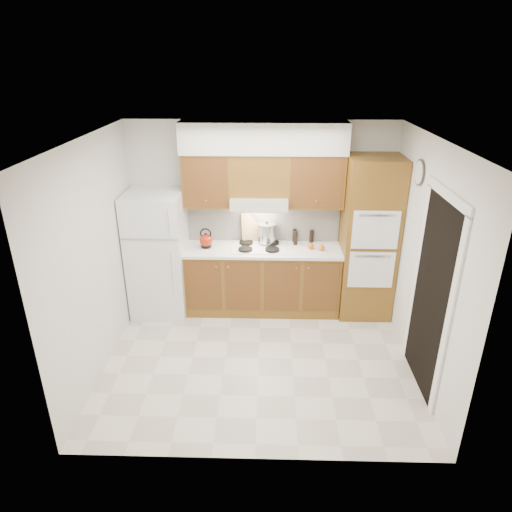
{
  "coord_description": "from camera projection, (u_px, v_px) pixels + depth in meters",
  "views": [
    {
      "loc": [
        0.09,
        -4.54,
        3.35
      ],
      "look_at": [
        -0.05,
        0.45,
        1.15
      ],
      "focal_mm": 32.0,
      "sensor_mm": 36.0,
      "label": 1
    }
  ],
  "objects": [
    {
      "name": "base_cabinets",
      "position": [
        262.0,
        280.0,
        6.42
      ],
      "size": [
        2.11,
        0.6,
        0.9
      ],
      "primitive_type": "cube",
      "color": "brown",
      "rests_on": "floor"
    },
    {
      "name": "upper_cab_over_hood",
      "position": [
        259.0,
        174.0,
        5.95
      ],
      "size": [
        0.75,
        0.33,
        0.55
      ],
      "primitive_type": "cube",
      "color": "brown",
      "rests_on": "range_hood"
    },
    {
      "name": "orange_near",
      "position": [
        321.0,
        248.0,
        6.12
      ],
      "size": [
        0.11,
        0.11,
        0.09
      ],
      "primitive_type": "sphere",
      "rotation": [
        0.0,
        0.0,
        0.39
      ],
      "color": "#FF630D",
      "rests_on": "countertop"
    },
    {
      "name": "floor",
      "position": [
        259.0,
        358.0,
        5.5
      ],
      "size": [
        3.6,
        3.6,
        0.0
      ],
      "primitive_type": "plane",
      "color": "beige",
      "rests_on": "ground"
    },
    {
      "name": "wall_right",
      "position": [
        425.0,
        262.0,
        4.93
      ],
      "size": [
        0.02,
        3.0,
        2.6
      ],
      "primitive_type": "cube",
      "color": "silver",
      "rests_on": "floor"
    },
    {
      "name": "condiment_c",
      "position": [
        312.0,
        236.0,
        6.39
      ],
      "size": [
        0.08,
        0.08,
        0.18
      ],
      "primitive_type": "cylinder",
      "rotation": [
        0.0,
        0.0,
        0.29
      ],
      "color": "black",
      "rests_on": "countertop"
    },
    {
      "name": "soffit",
      "position": [
        263.0,
        138.0,
        5.74
      ],
      "size": [
        2.13,
        0.36,
        0.4
      ],
      "primitive_type": "cube",
      "color": "silver",
      "rests_on": "wall_back"
    },
    {
      "name": "oven_cabinet",
      "position": [
        368.0,
        239.0,
        6.1
      ],
      "size": [
        0.7,
        0.65,
        2.2
      ],
      "primitive_type": "cube",
      "color": "brown",
      "rests_on": "floor"
    },
    {
      "name": "condiment_a",
      "position": [
        294.0,
        235.0,
        6.4
      ],
      "size": [
        0.07,
        0.07,
        0.19
      ],
      "primitive_type": "cylinder",
      "rotation": [
        0.0,
        0.0,
        0.38
      ],
      "color": "black",
      "rests_on": "countertop"
    },
    {
      "name": "condiment_b",
      "position": [
        295.0,
        238.0,
        6.3
      ],
      "size": [
        0.08,
        0.08,
        0.19
      ],
      "primitive_type": "cylinder",
      "rotation": [
        0.0,
        0.0,
        -0.39
      ],
      "color": "black",
      "rests_on": "countertop"
    },
    {
      "name": "doorway",
      "position": [
        431.0,
        298.0,
        4.71
      ],
      "size": [
        0.02,
        0.9,
        2.1
      ],
      "primitive_type": "cube",
      "color": "black",
      "rests_on": "floor"
    },
    {
      "name": "range_hood",
      "position": [
        259.0,
        202.0,
        6.03
      ],
      "size": [
        0.75,
        0.45,
        0.15
      ],
      "primitive_type": "cube",
      "color": "silver",
      "rests_on": "wall_back"
    },
    {
      "name": "wall_back",
      "position": [
        261.0,
        216.0,
        6.35
      ],
      "size": [
        3.6,
        0.02,
        2.6
      ],
      "primitive_type": "cube",
      "color": "silver",
      "rests_on": "floor"
    },
    {
      "name": "countertop",
      "position": [
        263.0,
        250.0,
        6.22
      ],
      "size": [
        2.13,
        0.62,
        0.04
      ],
      "primitive_type": "cube",
      "color": "white",
      "rests_on": "base_cabinets"
    },
    {
      "name": "orange_far",
      "position": [
        311.0,
        246.0,
        6.17
      ],
      "size": [
        0.1,
        0.1,
        0.08
      ],
      "primitive_type": "sphere",
      "rotation": [
        0.0,
        0.0,
        0.26
      ],
      "color": "orange",
      "rests_on": "countertop"
    },
    {
      "name": "backsplash",
      "position": [
        263.0,
        222.0,
        6.37
      ],
      "size": [
        2.11,
        0.03,
        0.56
      ],
      "primitive_type": "cube",
      "color": "white",
      "rests_on": "countertop"
    },
    {
      "name": "kettle",
      "position": [
        206.0,
        241.0,
        6.2
      ],
      "size": [
        0.22,
        0.22,
        0.18
      ],
      "primitive_type": "sphere",
      "rotation": [
        0.0,
        0.0,
        -0.26
      ],
      "color": "maroon",
      "rests_on": "countertop"
    },
    {
      "name": "stock_pot",
      "position": [
        267.0,
        233.0,
        6.3
      ],
      "size": [
        0.3,
        0.3,
        0.26
      ],
      "primitive_type": "cylinder",
      "rotation": [
        0.0,
        0.0,
        0.24
      ],
      "color": "#B3B4B8",
      "rests_on": "cooktop"
    },
    {
      "name": "wall_clock",
      "position": [
        420.0,
        172.0,
        5.09
      ],
      "size": [
        0.02,
        0.3,
        0.3
      ],
      "primitive_type": "cylinder",
      "rotation": [
        0.0,
        1.57,
        0.0
      ],
      "color": "#3F3833",
      "rests_on": "wall_right"
    },
    {
      "name": "cutting_board",
      "position": [
        253.0,
        228.0,
        6.37
      ],
      "size": [
        0.32,
        0.18,
        0.4
      ],
      "primitive_type": "cube",
      "rotation": [
        -0.21,
        0.0,
        0.26
      ],
      "color": "tan",
      "rests_on": "countertop"
    },
    {
      "name": "upper_cab_left",
      "position": [
        207.0,
        180.0,
        6.0
      ],
      "size": [
        0.63,
        0.33,
        0.7
      ],
      "primitive_type": "cube",
      "color": "brown",
      "rests_on": "wall_back"
    },
    {
      "name": "wall_left",
      "position": [
        96.0,
        258.0,
        5.02
      ],
      "size": [
        0.02,
        3.0,
        2.6
      ],
      "primitive_type": "cube",
      "color": "silver",
      "rests_on": "floor"
    },
    {
      "name": "cooktop",
      "position": [
        259.0,
        247.0,
        6.23
      ],
      "size": [
        0.74,
        0.5,
        0.01
      ],
      "primitive_type": "cube",
      "color": "white",
      "rests_on": "countertop"
    },
    {
      "name": "fridge",
      "position": [
        158.0,
        254.0,
        6.23
      ],
      "size": [
        0.75,
        0.72,
        1.72
      ],
      "primitive_type": "cube",
      "color": "white",
      "rests_on": "floor"
    },
    {
      "name": "ceiling",
      "position": [
        259.0,
        139.0,
        4.45
      ],
      "size": [
        3.6,
        3.6,
        0.0
      ],
      "primitive_type": "plane",
      "color": "white",
      "rests_on": "wall_back"
    },
    {
      "name": "upper_cab_right",
      "position": [
        316.0,
        180.0,
        5.96
      ],
      "size": [
        0.73,
        0.33,
        0.7
      ],
      "primitive_type": "cube",
      "color": "brown",
      "rests_on": "wall_back"
    }
  ]
}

